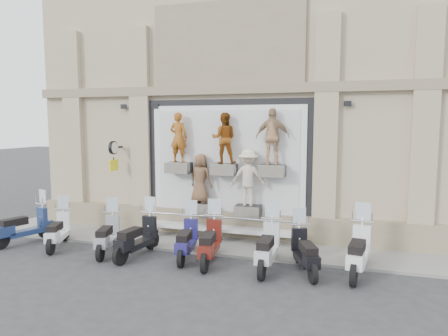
{
  "coord_description": "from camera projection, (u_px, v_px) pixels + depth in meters",
  "views": [
    {
      "loc": [
        3.61,
        -9.49,
        3.77
      ],
      "look_at": [
        0.21,
        1.9,
        2.44
      ],
      "focal_mm": 32.0,
      "sensor_mm": 36.0,
      "label": 1
    }
  ],
  "objects": [
    {
      "name": "ground",
      "position": [
        196.0,
        268.0,
        10.48
      ],
      "size": [
        90.0,
        90.0,
        0.0
      ],
      "primitive_type": "plane",
      "color": "#2E2E31",
      "rests_on": "ground"
    },
    {
      "name": "sidewalk",
      "position": [
        219.0,
        243.0,
        12.47
      ],
      "size": [
        16.0,
        2.2,
        0.08
      ],
      "primitive_type": "cube",
      "color": "gray",
      "rests_on": "ground"
    },
    {
      "name": "building",
      "position": [
        254.0,
        69.0,
        16.48
      ],
      "size": [
        14.0,
        8.6,
        12.0
      ],
      "primitive_type": null,
      "color": "tan",
      "rests_on": "ground"
    },
    {
      "name": "shop_vitrine",
      "position": [
        229.0,
        167.0,
        12.79
      ],
      "size": [
        5.6,
        0.83,
        4.3
      ],
      "color": "black",
      "rests_on": "ground"
    },
    {
      "name": "guard_rail",
      "position": [
        219.0,
        231.0,
        12.33
      ],
      "size": [
        5.06,
        0.1,
        0.93
      ],
      "primitive_type": null,
      "color": "#9EA0A5",
      "rests_on": "ground"
    },
    {
      "name": "clock_sign_bracket",
      "position": [
        114.0,
        152.0,
        13.62
      ],
      "size": [
        0.1,
        0.8,
        1.02
      ],
      "color": "black",
      "rests_on": "ground"
    },
    {
      "name": "scooter_a",
      "position": [
        23.0,
        218.0,
        12.5
      ],
      "size": [
        1.25,
        2.09,
        1.63
      ],
      "primitive_type": null,
      "rotation": [
        0.0,
        0.0,
        -0.36
      ],
      "color": "navy",
      "rests_on": "ground"
    },
    {
      "name": "scooter_b",
      "position": [
        58.0,
        223.0,
        12.11
      ],
      "size": [
        1.18,
        1.93,
        1.51
      ],
      "primitive_type": null,
      "rotation": [
        0.0,
        0.0,
        0.37
      ],
      "color": "silver",
      "rests_on": "ground"
    },
    {
      "name": "scooter_c",
      "position": [
        107.0,
        228.0,
        11.57
      ],
      "size": [
        1.06,
        1.97,
        1.54
      ],
      "primitive_type": null,
      "rotation": [
        0.0,
        0.0,
        0.29
      ],
      "color": "gray",
      "rests_on": "ground"
    },
    {
      "name": "scooter_d",
      "position": [
        137.0,
        229.0,
        11.24
      ],
      "size": [
        0.87,
        2.07,
        1.63
      ],
      "primitive_type": null,
      "rotation": [
        0.0,
        0.0,
        -0.15
      ],
      "color": "black",
      "rests_on": "ground"
    },
    {
      "name": "scooter_e",
      "position": [
        187.0,
        232.0,
        11.1
      ],
      "size": [
        0.85,
        1.97,
        1.55
      ],
      "primitive_type": null,
      "rotation": [
        0.0,
        0.0,
        0.16
      ],
      "color": "navy",
      "rests_on": "ground"
    },
    {
      "name": "scooter_f",
      "position": [
        210.0,
        233.0,
        10.75
      ],
      "size": [
        0.85,
        2.08,
        1.64
      ],
      "primitive_type": null,
      "rotation": [
        0.0,
        0.0,
        0.13
      ],
      "color": "#54140E",
      "rests_on": "ground"
    },
    {
      "name": "scooter_g",
      "position": [
        268.0,
        238.0,
        10.26
      ],
      "size": [
        0.61,
        2.08,
        1.69
      ],
      "primitive_type": null,
      "rotation": [
        0.0,
        0.0,
        0.0
      ],
      "color": "#BABEC2",
      "rests_on": "ground"
    },
    {
      "name": "scooter_h",
      "position": [
        305.0,
        243.0,
        10.05
      ],
      "size": [
        1.21,
        1.99,
        1.55
      ],
      "primitive_type": null,
      "rotation": [
        0.0,
        0.0,
        0.37
      ],
      "color": "black",
      "rests_on": "ground"
    },
    {
      "name": "scooter_i",
      "position": [
        359.0,
        241.0,
        9.88
      ],
      "size": [
        0.93,
        2.19,
        1.72
      ],
      "primitive_type": null,
      "rotation": [
        0.0,
        0.0,
        -0.15
      ],
      "color": "white",
      "rests_on": "ground"
    }
  ]
}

